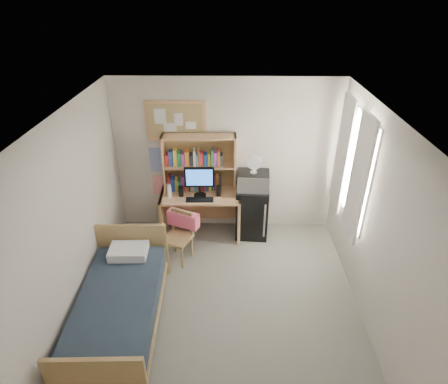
{
  "coord_description": "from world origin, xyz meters",
  "views": [
    {
      "loc": [
        0.08,
        -3.48,
        3.82
      ],
      "look_at": [
        -0.01,
        1.2,
        1.16
      ],
      "focal_mm": 30.0,
      "sensor_mm": 36.0,
      "label": 1
    }
  ],
  "objects_px": {
    "monitor": "(200,182)",
    "microwave": "(253,181)",
    "desk": "(201,215)",
    "desk_chair": "(178,238)",
    "bed": "(120,311)",
    "bulletin_board": "(176,121)",
    "mini_fridge": "(252,211)",
    "desk_fan": "(254,165)",
    "speaker_left": "(181,191)",
    "speaker_right": "(219,191)"
  },
  "relations": [
    {
      "from": "mini_fridge",
      "to": "desk_fan",
      "type": "distance_m",
      "value": 0.87
    },
    {
      "from": "desk_chair",
      "to": "bed",
      "type": "bearing_deg",
      "value": -89.81
    },
    {
      "from": "desk",
      "to": "speaker_right",
      "type": "relative_size",
      "value": 7.28
    },
    {
      "from": "desk",
      "to": "monitor",
      "type": "xyz_separation_m",
      "value": [
        0.0,
        -0.06,
        0.65
      ]
    },
    {
      "from": "mini_fridge",
      "to": "monitor",
      "type": "bearing_deg",
      "value": -168.4
    },
    {
      "from": "speaker_left",
      "to": "bed",
      "type": "bearing_deg",
      "value": -108.6
    },
    {
      "from": "desk_chair",
      "to": "desk_fan",
      "type": "bearing_deg",
      "value": 54.87
    },
    {
      "from": "monitor",
      "to": "microwave",
      "type": "bearing_deg",
      "value": 4.79
    },
    {
      "from": "desk",
      "to": "speaker_right",
      "type": "xyz_separation_m",
      "value": [
        0.3,
        -0.05,
        0.49
      ]
    },
    {
      "from": "bulletin_board",
      "to": "bed",
      "type": "height_order",
      "value": "bulletin_board"
    },
    {
      "from": "mini_fridge",
      "to": "desk_fan",
      "type": "bearing_deg",
      "value": -90.0
    },
    {
      "from": "desk_chair",
      "to": "mini_fridge",
      "type": "relative_size",
      "value": 0.92
    },
    {
      "from": "bulletin_board",
      "to": "bed",
      "type": "relative_size",
      "value": 0.49
    },
    {
      "from": "monitor",
      "to": "speaker_right",
      "type": "height_order",
      "value": "monitor"
    },
    {
      "from": "bulletin_board",
      "to": "mini_fridge",
      "type": "relative_size",
      "value": 1.06
    },
    {
      "from": "bed",
      "to": "monitor",
      "type": "relative_size",
      "value": 3.82
    },
    {
      "from": "desk",
      "to": "mini_fridge",
      "type": "xyz_separation_m",
      "value": [
        0.85,
        0.06,
        0.04
      ]
    },
    {
      "from": "bulletin_board",
      "to": "speaker_left",
      "type": "distance_m",
      "value": 1.11
    },
    {
      "from": "speaker_right",
      "to": "monitor",
      "type": "bearing_deg",
      "value": 180.0
    },
    {
      "from": "monitor",
      "to": "desk_chair",
      "type": "bearing_deg",
      "value": -118.85
    },
    {
      "from": "mini_fridge",
      "to": "monitor",
      "type": "xyz_separation_m",
      "value": [
        -0.85,
        -0.12,
        0.61
      ]
    },
    {
      "from": "bulletin_board",
      "to": "microwave",
      "type": "xyz_separation_m",
      "value": [
        1.22,
        -0.28,
        -0.89
      ]
    },
    {
      "from": "monitor",
      "to": "desk_fan",
      "type": "xyz_separation_m",
      "value": [
        0.85,
        0.1,
        0.26
      ]
    },
    {
      "from": "desk_chair",
      "to": "desk_fan",
      "type": "xyz_separation_m",
      "value": [
        1.16,
        0.71,
        0.91
      ]
    },
    {
      "from": "bulletin_board",
      "to": "speaker_right",
      "type": "xyz_separation_m",
      "value": [
        0.67,
        -0.38,
        -1.03
      ]
    },
    {
      "from": "monitor",
      "to": "bed",
      "type": "bearing_deg",
      "value": -116.37
    },
    {
      "from": "bed",
      "to": "speaker_right",
      "type": "height_order",
      "value": "speaker_right"
    },
    {
      "from": "mini_fridge",
      "to": "microwave",
      "type": "xyz_separation_m",
      "value": [
        -0.0,
        -0.02,
        0.59
      ]
    },
    {
      "from": "speaker_right",
      "to": "mini_fridge",
      "type": "bearing_deg",
      "value": 9.34
    },
    {
      "from": "desk_fan",
      "to": "speaker_left",
      "type": "bearing_deg",
      "value": -170.95
    },
    {
      "from": "mini_fridge",
      "to": "monitor",
      "type": "relative_size",
      "value": 1.76
    },
    {
      "from": "bulletin_board",
      "to": "desk_fan",
      "type": "relative_size",
      "value": 3.39
    },
    {
      "from": "monitor",
      "to": "mini_fridge",
      "type": "bearing_deg",
      "value": 6.1
    },
    {
      "from": "mini_fridge",
      "to": "speaker_left",
      "type": "distance_m",
      "value": 1.24
    },
    {
      "from": "desk_chair",
      "to": "monitor",
      "type": "height_order",
      "value": "monitor"
    },
    {
      "from": "desk",
      "to": "desk_chair",
      "type": "xyz_separation_m",
      "value": [
        -0.31,
        -0.67,
        0.01
      ]
    },
    {
      "from": "desk_chair",
      "to": "mini_fridge",
      "type": "bearing_deg",
      "value": 55.55
    },
    {
      "from": "speaker_left",
      "to": "speaker_right",
      "type": "distance_m",
      "value": 0.6
    },
    {
      "from": "microwave",
      "to": "desk_fan",
      "type": "xyz_separation_m",
      "value": [
        0.0,
        0.0,
        0.28
      ]
    },
    {
      "from": "monitor",
      "to": "speaker_left",
      "type": "height_order",
      "value": "monitor"
    },
    {
      "from": "bulletin_board",
      "to": "speaker_left",
      "type": "bearing_deg",
      "value": -79.9
    },
    {
      "from": "desk",
      "to": "desk_fan",
      "type": "bearing_deg",
      "value": 0.77
    },
    {
      "from": "monitor",
      "to": "speaker_right",
      "type": "bearing_deg",
      "value": -0.0
    },
    {
      "from": "microwave",
      "to": "monitor",
      "type": "bearing_deg",
      "value": -169.71
    },
    {
      "from": "bed",
      "to": "monitor",
      "type": "bearing_deg",
      "value": 63.3
    },
    {
      "from": "desk_chair",
      "to": "desk",
      "type": "bearing_deg",
      "value": 88.77
    },
    {
      "from": "desk",
      "to": "microwave",
      "type": "distance_m",
      "value": 1.06
    },
    {
      "from": "speaker_left",
      "to": "desk_chair",
      "type": "bearing_deg",
      "value": -92.83
    },
    {
      "from": "microwave",
      "to": "speaker_right",
      "type": "bearing_deg",
      "value": -167.14
    },
    {
      "from": "desk_chair",
      "to": "bed",
      "type": "height_order",
      "value": "desk_chair"
    }
  ]
}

